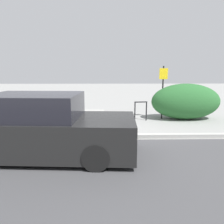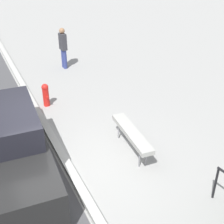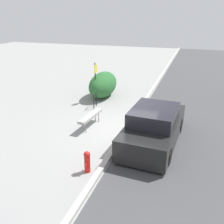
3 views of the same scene
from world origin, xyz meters
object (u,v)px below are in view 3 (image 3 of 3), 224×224
at_px(fire_hydrant, 87,161).
at_px(bench, 91,116).
at_px(sign_post, 95,79).
at_px(bike_rack, 95,99).
at_px(parked_car_near, 154,127).

bearing_deg(fire_hydrant, bench, 21.20).
relative_size(bench, sign_post, 0.81).
relative_size(bike_rack, sign_post, 0.36).
height_order(bike_rack, parked_car_near, parked_car_near).
bearing_deg(fire_hydrant, bike_rack, 19.75).
bearing_deg(bench, sign_post, 22.85).
xyz_separation_m(bike_rack, fire_hydrant, (-5.80, -2.08, -0.09)).
distance_m(bench, parked_car_near, 3.08).
xyz_separation_m(bench, bike_rack, (2.46, 0.78, -0.03)).
height_order(sign_post, parked_car_near, sign_post).
bearing_deg(parked_car_near, bench, 82.58).
xyz_separation_m(sign_post, fire_hydrant, (-6.79, -2.43, -0.98)).
distance_m(bench, sign_post, 3.74).
height_order(fire_hydrant, parked_car_near, parked_car_near).
bearing_deg(sign_post, parked_car_near, -134.20).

